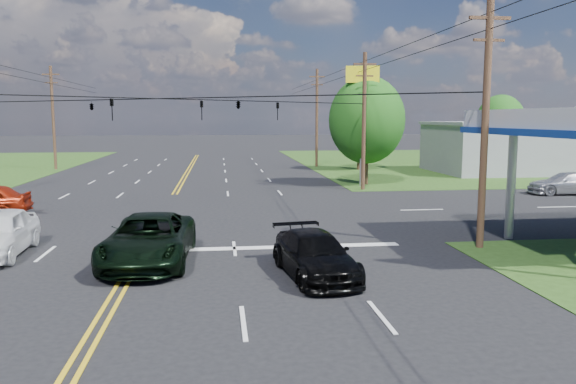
{
  "coord_description": "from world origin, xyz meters",
  "views": [
    {
      "loc": [
        2.97,
        -17.32,
        5.03
      ],
      "look_at": [
        5.84,
        6.0,
        1.92
      ],
      "focal_mm": 35.0,
      "sensor_mm": 36.0,
      "label": 1
    }
  ],
  "objects": [
    {
      "name": "suv_black",
      "position": [
        5.95,
        -0.09,
        0.7
      ],
      "size": [
        2.6,
        5.03,
        1.39
      ],
      "primitive_type": "imported",
      "rotation": [
        0.0,
        0.0,
        0.14
      ],
      "color": "black",
      "rests_on": "ground"
    },
    {
      "name": "pole_left_far",
      "position": [
        -13.0,
        40.0,
        5.17
      ],
      "size": [
        1.6,
        0.28,
        10.0
      ],
      "color": "#422B1C",
      "rests_on": "ground"
    },
    {
      "name": "sedan_far",
      "position": [
        25.83,
        17.09,
        0.73
      ],
      "size": [
        5.17,
        2.38,
        1.46
      ],
      "primitive_type": "imported",
      "rotation": [
        0.0,
        0.0,
        -1.64
      ],
      "color": "#B4B5B9",
      "rests_on": "ground"
    },
    {
      "name": "pole_ne",
      "position": [
        13.0,
        21.0,
        4.92
      ],
      "size": [
        1.6,
        0.28,
        9.5
      ],
      "color": "#422B1C",
      "rests_on": "ground"
    },
    {
      "name": "span_wire_signals",
      "position": [
        0.0,
        12.0,
        6.0
      ],
      "size": [
        26.0,
        18.0,
        1.13
      ],
      "color": "black",
      "rests_on": "ground"
    },
    {
      "name": "stop_bar",
      "position": [
        5.0,
        4.0,
        0.0
      ],
      "size": [
        10.0,
        0.5,
        0.02
      ],
      "primitive_type": "cube",
      "color": "silver",
      "rests_on": "ground"
    },
    {
      "name": "retail_ne",
      "position": [
        30.0,
        32.0,
        2.2
      ],
      "size": [
        14.0,
        10.0,
        4.4
      ],
      "primitive_type": "cube",
      "color": "gray",
      "rests_on": "ground"
    },
    {
      "name": "power_lines",
      "position": [
        0.0,
        10.0,
        8.6
      ],
      "size": [
        26.04,
        100.0,
        0.64
      ],
      "color": "black",
      "rests_on": "ground"
    },
    {
      "name": "tree_right_b",
      "position": [
        16.5,
        36.0,
        4.22
      ],
      "size": [
        4.94,
        4.94,
        7.09
      ],
      "color": "#422B1C",
      "rests_on": "ground"
    },
    {
      "name": "polesign_ne",
      "position": [
        13.31,
        22.81,
        6.92
      ],
      "size": [
        2.4,
        0.8,
        8.75
      ],
      "color": "#A5A5AA",
      "rests_on": "ground"
    },
    {
      "name": "tree_right_a",
      "position": [
        14.0,
        24.0,
        4.87
      ],
      "size": [
        5.7,
        5.7,
        8.18
      ],
      "color": "#422B1C",
      "rests_on": "ground"
    },
    {
      "name": "pickup_dkgreen",
      "position": [
        0.5,
        2.18,
        0.84
      ],
      "size": [
        3.06,
        6.17,
        1.68
      ],
      "primitive_type": "imported",
      "rotation": [
        0.0,
        0.0,
        -0.05
      ],
      "color": "black",
      "rests_on": "ground"
    },
    {
      "name": "pole_se",
      "position": [
        13.0,
        3.0,
        4.92
      ],
      "size": [
        1.6,
        0.28,
        9.5
      ],
      "color": "#422B1C",
      "rests_on": "ground"
    },
    {
      "name": "tree_far_r",
      "position": [
        34.0,
        42.0,
        4.54
      ],
      "size": [
        5.32,
        5.32,
        7.63
      ],
      "color": "#422B1C",
      "rests_on": "ground"
    },
    {
      "name": "ground",
      "position": [
        0.0,
        12.0,
        0.0
      ],
      "size": [
        280.0,
        280.0,
        0.0
      ],
      "primitive_type": "plane",
      "color": "black",
      "rests_on": "ground"
    },
    {
      "name": "grass_ne",
      "position": [
        35.0,
        44.0,
        0.0
      ],
      "size": [
        46.0,
        48.0,
        0.03
      ],
      "primitive_type": "cube",
      "color": "#264516",
      "rests_on": "ground"
    },
    {
      "name": "pole_right_far",
      "position": [
        13.0,
        40.0,
        5.17
      ],
      "size": [
        1.6,
        0.28,
        10.0
      ],
      "color": "#422B1C",
      "rests_on": "ground"
    }
  ]
}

